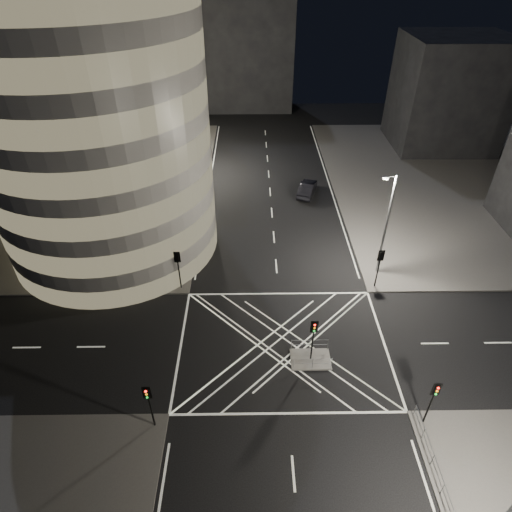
{
  "coord_description": "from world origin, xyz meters",
  "views": [
    {
      "loc": [
        -2.4,
        -22.55,
        25.73
      ],
      "look_at": [
        -2.0,
        7.67,
        3.0
      ],
      "focal_mm": 30.0,
      "sensor_mm": 36.0,
      "label": 1
    }
  ],
  "objects_px": {
    "traffic_signal_island": "(313,333)",
    "street_lamp_left_near": "(175,207)",
    "sedan": "(307,188)",
    "traffic_signal_fr": "(380,262)",
    "street_lamp_right_far": "(386,223)",
    "street_lamp_left_far": "(195,134)",
    "traffic_signal_fl": "(178,263)",
    "traffic_signal_nl": "(149,399)",
    "central_island": "(310,359)",
    "traffic_signal_nr": "(433,396)"
  },
  "relations": [
    {
      "from": "traffic_signal_island",
      "to": "street_lamp_left_near",
      "type": "bearing_deg",
      "value": 130.27
    },
    {
      "from": "street_lamp_left_near",
      "to": "sedan",
      "type": "bearing_deg",
      "value": 41.5
    },
    {
      "from": "traffic_signal_fr",
      "to": "street_lamp_right_far",
      "type": "distance_m",
      "value": 3.48
    },
    {
      "from": "traffic_signal_island",
      "to": "street_lamp_left_far",
      "type": "bearing_deg",
      "value": 109.95
    },
    {
      "from": "traffic_signal_fl",
      "to": "traffic_signal_nl",
      "type": "xyz_separation_m",
      "value": [
        0.0,
        -13.6,
        0.0
      ]
    },
    {
      "from": "central_island",
      "to": "street_lamp_left_near",
      "type": "distance_m",
      "value": 18.52
    },
    {
      "from": "traffic_signal_nl",
      "to": "traffic_signal_island",
      "type": "height_order",
      "value": "same"
    },
    {
      "from": "street_lamp_left_far",
      "to": "sedan",
      "type": "distance_m",
      "value": 15.79
    },
    {
      "from": "traffic_signal_nl",
      "to": "traffic_signal_island",
      "type": "distance_m",
      "value": 12.03
    },
    {
      "from": "central_island",
      "to": "traffic_signal_island",
      "type": "distance_m",
      "value": 2.84
    },
    {
      "from": "traffic_signal_fr",
      "to": "traffic_signal_nr",
      "type": "relative_size",
      "value": 1.0
    },
    {
      "from": "traffic_signal_nl",
      "to": "street_lamp_right_far",
      "type": "distance_m",
      "value": 24.27
    },
    {
      "from": "traffic_signal_nl",
      "to": "traffic_signal_fl",
      "type": "bearing_deg",
      "value": 90.0
    },
    {
      "from": "traffic_signal_island",
      "to": "street_lamp_right_far",
      "type": "height_order",
      "value": "street_lamp_right_far"
    },
    {
      "from": "traffic_signal_nr",
      "to": "traffic_signal_island",
      "type": "bearing_deg",
      "value": 142.07
    },
    {
      "from": "central_island",
      "to": "street_lamp_right_far",
      "type": "distance_m",
      "value": 13.98
    },
    {
      "from": "traffic_signal_island",
      "to": "traffic_signal_nl",
      "type": "bearing_deg",
      "value": -153.86
    },
    {
      "from": "traffic_signal_nr",
      "to": "sedan",
      "type": "height_order",
      "value": "traffic_signal_nr"
    },
    {
      "from": "central_island",
      "to": "traffic_signal_nl",
      "type": "distance_m",
      "value": 12.36
    },
    {
      "from": "traffic_signal_nl",
      "to": "street_lamp_left_far",
      "type": "bearing_deg",
      "value": 90.99
    },
    {
      "from": "sedan",
      "to": "street_lamp_right_far",
      "type": "bearing_deg",
      "value": 125.49
    },
    {
      "from": "central_island",
      "to": "street_lamp_left_near",
      "type": "relative_size",
      "value": 0.3
    },
    {
      "from": "traffic_signal_fl",
      "to": "street_lamp_right_far",
      "type": "bearing_deg",
      "value": 6.88
    },
    {
      "from": "traffic_signal_nr",
      "to": "traffic_signal_fl",
      "type": "bearing_deg",
      "value": 142.31
    },
    {
      "from": "central_island",
      "to": "street_lamp_left_near",
      "type": "height_order",
      "value": "street_lamp_left_near"
    },
    {
      "from": "traffic_signal_fr",
      "to": "central_island",
      "type": "bearing_deg",
      "value": -129.33
    },
    {
      "from": "central_island",
      "to": "traffic_signal_island",
      "type": "bearing_deg",
      "value": 0.0
    },
    {
      "from": "traffic_signal_nl",
      "to": "traffic_signal_fr",
      "type": "distance_m",
      "value": 22.24
    },
    {
      "from": "traffic_signal_fr",
      "to": "street_lamp_right_far",
      "type": "height_order",
      "value": "street_lamp_right_far"
    },
    {
      "from": "traffic_signal_fl",
      "to": "traffic_signal_fr",
      "type": "distance_m",
      "value": 17.6
    },
    {
      "from": "traffic_signal_nl",
      "to": "street_lamp_left_far",
      "type": "xyz_separation_m",
      "value": [
        -0.64,
        36.8,
        2.63
      ]
    },
    {
      "from": "traffic_signal_fr",
      "to": "traffic_signal_nr",
      "type": "bearing_deg",
      "value": -90.0
    },
    {
      "from": "street_lamp_left_far",
      "to": "traffic_signal_nr",
      "type": "bearing_deg",
      "value": -63.64
    },
    {
      "from": "traffic_signal_nr",
      "to": "street_lamp_left_far",
      "type": "relative_size",
      "value": 0.4
    },
    {
      "from": "traffic_signal_nr",
      "to": "traffic_signal_fr",
      "type": "bearing_deg",
      "value": 90.0
    },
    {
      "from": "central_island",
      "to": "street_lamp_left_far",
      "type": "distance_m",
      "value": 33.95
    },
    {
      "from": "traffic_signal_fr",
      "to": "traffic_signal_nr",
      "type": "height_order",
      "value": "same"
    },
    {
      "from": "central_island",
      "to": "sedan",
      "type": "height_order",
      "value": "sedan"
    },
    {
      "from": "traffic_signal_fr",
      "to": "traffic_signal_nr",
      "type": "xyz_separation_m",
      "value": [
        0.0,
        -13.6,
        0.0
      ]
    },
    {
      "from": "traffic_signal_nl",
      "to": "sedan",
      "type": "bearing_deg",
      "value": 66.84
    },
    {
      "from": "street_lamp_left_near",
      "to": "traffic_signal_fl",
      "type": "bearing_deg",
      "value": -83.03
    },
    {
      "from": "traffic_signal_island",
      "to": "central_island",
      "type": "bearing_deg",
      "value": 0.0
    },
    {
      "from": "sedan",
      "to": "street_lamp_left_near",
      "type": "bearing_deg",
      "value": 59.25
    },
    {
      "from": "sedan",
      "to": "traffic_signal_fl",
      "type": "bearing_deg",
      "value": 70.55
    },
    {
      "from": "sedan",
      "to": "traffic_signal_nl",
      "type": "bearing_deg",
      "value": 84.59
    },
    {
      "from": "traffic_signal_island",
      "to": "street_lamp_left_near",
      "type": "distance_m",
      "value": 17.89
    },
    {
      "from": "sedan",
      "to": "street_lamp_left_far",
      "type": "bearing_deg",
      "value": -4.27
    },
    {
      "from": "traffic_signal_nr",
      "to": "central_island",
      "type": "bearing_deg",
      "value": 142.07
    },
    {
      "from": "traffic_signal_nl",
      "to": "sedan",
      "type": "height_order",
      "value": "traffic_signal_nl"
    },
    {
      "from": "traffic_signal_fl",
      "to": "traffic_signal_fr",
      "type": "xyz_separation_m",
      "value": [
        17.6,
        0.0,
        0.0
      ]
    }
  ]
}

